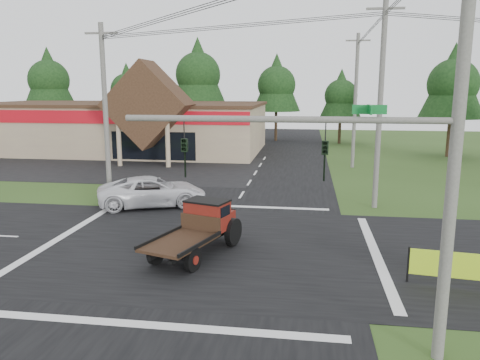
# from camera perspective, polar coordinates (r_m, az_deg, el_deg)

# --- Properties ---
(ground) EXTENTS (120.00, 120.00, 0.00)m
(ground) POSITION_cam_1_polar(r_m,az_deg,el_deg) (20.50, -3.74, -8.10)
(ground) COLOR #2D4619
(ground) RESTS_ON ground
(road_ns) EXTENTS (12.00, 120.00, 0.02)m
(road_ns) POSITION_cam_1_polar(r_m,az_deg,el_deg) (20.49, -3.74, -8.07)
(road_ns) COLOR black
(road_ns) RESTS_ON ground
(road_ew) EXTENTS (120.00, 12.00, 0.02)m
(road_ew) POSITION_cam_1_polar(r_m,az_deg,el_deg) (20.49, -3.74, -8.06)
(road_ew) COLOR black
(road_ew) RESTS_ON ground
(parking_apron) EXTENTS (28.00, 14.00, 0.02)m
(parking_apron) POSITION_cam_1_polar(r_m,az_deg,el_deg) (42.54, -17.05, 1.54)
(parking_apron) COLOR black
(parking_apron) RESTS_ON ground
(cvs_building) EXTENTS (30.40, 18.20, 9.19)m
(cvs_building) POSITION_cam_1_polar(r_m,az_deg,el_deg) (52.52, -14.03, 6.48)
(cvs_building) COLOR tan
(cvs_building) RESTS_ON ground
(traffic_signal_mast) EXTENTS (8.12, 0.24, 7.00)m
(traffic_signal_mast) POSITION_cam_1_polar(r_m,az_deg,el_deg) (11.79, 16.59, -0.67)
(traffic_signal_mast) COLOR #595651
(traffic_signal_mast) RESTS_ON ground
(utility_pole_nr) EXTENTS (2.00, 0.30, 11.00)m
(utility_pole_nr) POSITION_cam_1_polar(r_m,az_deg,el_deg) (11.98, 24.92, 4.82)
(utility_pole_nr) COLOR #595651
(utility_pole_nr) RESTS_ON ground
(utility_pole_nw) EXTENTS (2.00, 0.30, 10.50)m
(utility_pole_nw) POSITION_cam_1_polar(r_m,az_deg,el_deg) (29.54, -16.08, 8.08)
(utility_pole_nw) COLOR #595651
(utility_pole_nw) RESTS_ON ground
(utility_pole_ne) EXTENTS (2.00, 0.30, 11.50)m
(utility_pole_ne) POSITION_cam_1_polar(r_m,az_deg,el_deg) (27.22, 16.71, 8.88)
(utility_pole_ne) COLOR #595651
(utility_pole_ne) RESTS_ON ground
(utility_pole_n) EXTENTS (2.00, 0.30, 11.20)m
(utility_pole_n) POSITION_cam_1_polar(r_m,az_deg,el_deg) (41.13, 13.88, 9.42)
(utility_pole_n) COLOR #595651
(utility_pole_n) RESTS_ON ground
(tree_row_a) EXTENTS (6.72, 6.72, 12.12)m
(tree_row_a) POSITION_cam_1_polar(r_m,az_deg,el_deg) (68.07, -22.29, 11.42)
(tree_row_a) COLOR #332316
(tree_row_a) RESTS_ON ground
(tree_row_b) EXTENTS (5.60, 5.60, 10.10)m
(tree_row_b) POSITION_cam_1_polar(r_m,az_deg,el_deg) (65.50, -13.60, 10.80)
(tree_row_b) COLOR #332316
(tree_row_b) RESTS_ON ground
(tree_row_c) EXTENTS (7.28, 7.28, 13.13)m
(tree_row_c) POSITION_cam_1_polar(r_m,az_deg,el_deg) (61.58, -5.14, 12.93)
(tree_row_c) COLOR #332316
(tree_row_c) RESTS_ON ground
(tree_row_d) EXTENTS (6.16, 6.16, 11.11)m
(tree_row_d) POSITION_cam_1_polar(r_m,az_deg,el_deg) (61.06, 4.47, 11.70)
(tree_row_d) COLOR #332316
(tree_row_d) RESTS_ON ground
(tree_row_e) EXTENTS (5.04, 5.04, 9.09)m
(tree_row_e) POSITION_cam_1_polar(r_m,az_deg,el_deg) (59.06, 12.21, 10.20)
(tree_row_e) COLOR #332316
(tree_row_e) RESTS_ON ground
(tree_side_ne) EXTENTS (6.16, 6.16, 11.11)m
(tree_side_ne) POSITION_cam_1_polar(r_m,az_deg,el_deg) (50.87, 24.56, 10.87)
(tree_side_ne) COLOR #332316
(tree_side_ne) RESTS_ON ground
(antique_flatbed_truck) EXTENTS (3.48, 5.51, 2.16)m
(antique_flatbed_truck) POSITION_cam_1_polar(r_m,az_deg,el_deg) (19.16, -5.55, -6.12)
(antique_flatbed_truck) COLOR #5D150D
(antique_flatbed_truck) RESTS_ON ground
(roadside_banner) EXTENTS (3.80, 0.61, 1.31)m
(roadside_banner) POSITION_cam_1_polar(r_m,az_deg,el_deg) (17.95, 25.85, -9.86)
(roadside_banner) COLOR #A3CF1B
(roadside_banner) RESTS_ON ground
(white_pickup) EXTENTS (6.74, 4.82, 1.70)m
(white_pickup) POSITION_cam_1_polar(r_m,az_deg,el_deg) (27.61, -10.62, -1.38)
(white_pickup) COLOR silver
(white_pickup) RESTS_ON ground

